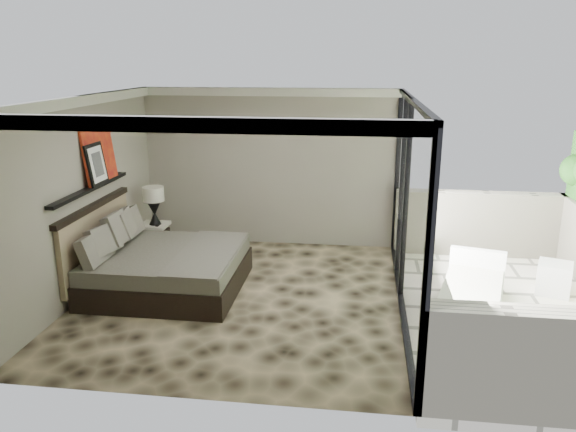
# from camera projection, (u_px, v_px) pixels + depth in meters

# --- Properties ---
(floor) EXTENTS (5.00, 5.00, 0.00)m
(floor) POSITION_uv_depth(u_px,v_px,m) (242.00, 297.00, 8.01)
(floor) COLOR black
(floor) RESTS_ON ground
(ceiling) EXTENTS (4.50, 5.00, 0.02)m
(ceiling) POSITION_uv_depth(u_px,v_px,m) (237.00, 98.00, 7.25)
(ceiling) COLOR silver
(ceiling) RESTS_ON back_wall
(back_wall) EXTENTS (4.50, 0.02, 2.80)m
(back_wall) POSITION_uv_depth(u_px,v_px,m) (269.00, 168.00, 10.00)
(back_wall) COLOR gray
(back_wall) RESTS_ON floor
(left_wall) EXTENTS (0.02, 5.00, 2.80)m
(left_wall) POSITION_uv_depth(u_px,v_px,m) (84.00, 197.00, 7.91)
(left_wall) COLOR gray
(left_wall) RESTS_ON floor
(glass_wall) EXTENTS (0.08, 5.00, 2.80)m
(glass_wall) POSITION_uv_depth(u_px,v_px,m) (407.00, 208.00, 7.34)
(glass_wall) COLOR white
(glass_wall) RESTS_ON floor
(terrace_slab) EXTENTS (3.00, 5.00, 0.12)m
(terrace_slab) POSITION_uv_depth(u_px,v_px,m) (514.00, 316.00, 7.55)
(terrace_slab) COLOR beige
(terrace_slab) RESTS_ON ground
(picture_ledge) EXTENTS (0.12, 2.20, 0.05)m
(picture_ledge) POSITION_uv_depth(u_px,v_px,m) (91.00, 189.00, 7.98)
(picture_ledge) COLOR black
(picture_ledge) RESTS_ON left_wall
(bed) EXTENTS (2.17, 2.10, 1.20)m
(bed) POSITION_uv_depth(u_px,v_px,m) (161.00, 266.00, 8.23)
(bed) COLOR black
(bed) RESTS_ON floor
(nightstand) EXTENTS (0.53, 0.53, 0.46)m
(nightstand) POSITION_uv_depth(u_px,v_px,m) (155.00, 240.00, 9.81)
(nightstand) COLOR black
(nightstand) RESTS_ON floor
(table_lamp) EXTENTS (0.36, 0.36, 0.66)m
(table_lamp) POSITION_uv_depth(u_px,v_px,m) (154.00, 201.00, 9.59)
(table_lamp) COLOR black
(table_lamp) RESTS_ON nightstand
(abstract_canvas) EXTENTS (0.13, 0.90, 0.90)m
(abstract_canvas) POSITION_uv_depth(u_px,v_px,m) (98.00, 151.00, 8.20)
(abstract_canvas) COLOR #9F410D
(abstract_canvas) RESTS_ON picture_ledge
(framed_print) EXTENTS (0.11, 0.50, 0.60)m
(framed_print) POSITION_uv_depth(u_px,v_px,m) (96.00, 164.00, 8.04)
(framed_print) COLOR black
(framed_print) RESTS_ON picture_ledge
(ottoman) EXTENTS (0.58, 0.58, 0.45)m
(ottoman) POSITION_uv_depth(u_px,v_px,m) (554.00, 278.00, 8.10)
(ottoman) COLOR silver
(ottoman) RESTS_ON terrace_slab
(lounger) EXTENTS (1.16, 1.72, 0.62)m
(lounger) POSITION_uv_depth(u_px,v_px,m) (472.00, 294.00, 7.65)
(lounger) COLOR white
(lounger) RESTS_ON terrace_slab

